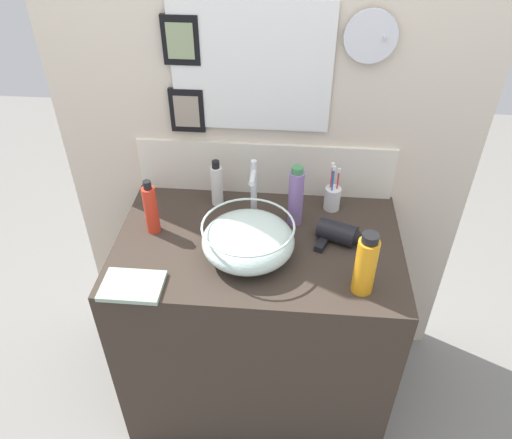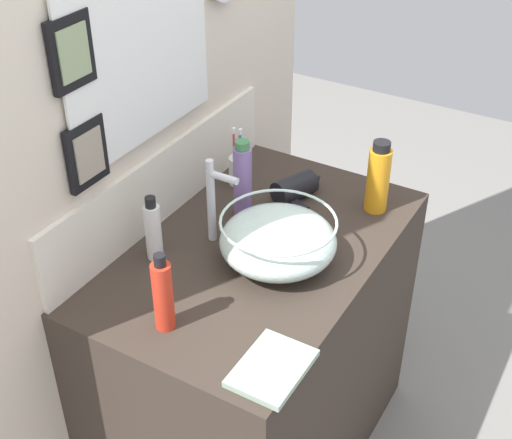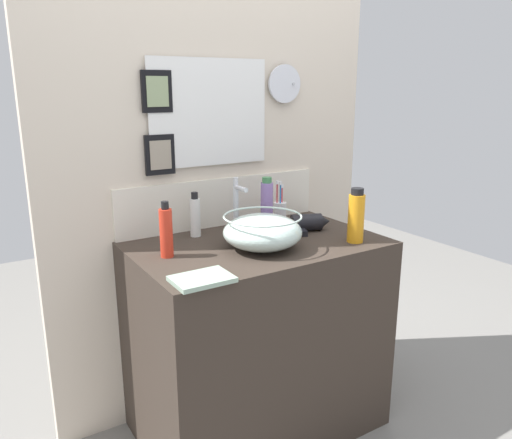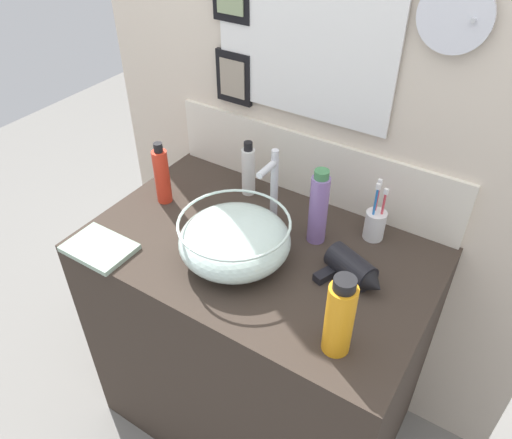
{
  "view_description": "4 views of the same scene",
  "coord_description": "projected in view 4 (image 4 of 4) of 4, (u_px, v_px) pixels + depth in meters",
  "views": [
    {
      "loc": [
        0.11,
        -1.36,
        2.04
      ],
      "look_at": [
        -0.01,
        0.0,
        0.98
      ],
      "focal_mm": 35.0,
      "sensor_mm": 36.0,
      "label": 1
    },
    {
      "loc": [
        -1.38,
        -0.81,
        2.07
      ],
      "look_at": [
        -0.01,
        0.0,
        0.98
      ],
      "focal_mm": 50.0,
      "sensor_mm": 36.0,
      "label": 2
    },
    {
      "loc": [
        -1.06,
        -1.68,
        1.5
      ],
      "look_at": [
        -0.01,
        0.0,
        0.98
      ],
      "focal_mm": 35.0,
      "sensor_mm": 36.0,
      "label": 3
    },
    {
      "loc": [
        0.59,
        -0.94,
        1.85
      ],
      "look_at": [
        -0.01,
        0.0,
        0.98
      ],
      "focal_mm": 35.0,
      "sensor_mm": 36.0,
      "label": 4
    }
  ],
  "objects": [
    {
      "name": "ground_plane",
      "position": [
        258.0,
        409.0,
        2.02
      ],
      "size": [
        6.0,
        6.0,
        0.0
      ],
      "primitive_type": "plane",
      "color": "gray"
    },
    {
      "name": "vanity_counter",
      "position": [
        258.0,
        340.0,
        1.75
      ],
      "size": [
        1.03,
        0.64,
        0.88
      ],
      "primitive_type": "cube",
      "color": "#382D26",
      "rests_on": "ground"
    },
    {
      "name": "back_panel",
      "position": [
        320.0,
        101.0,
        1.51
      ],
      "size": [
        1.62,
        0.09,
        2.4
      ],
      "color": "beige",
      "rests_on": "ground"
    },
    {
      "name": "glass_bowl_sink",
      "position": [
        235.0,
        240.0,
        1.39
      ],
      "size": [
        0.32,
        0.32,
        0.14
      ],
      "color": "silver",
      "rests_on": "vanity_counter"
    },
    {
      "name": "faucet",
      "position": [
        273.0,
        184.0,
        1.49
      ],
      "size": [
        0.02,
        0.1,
        0.26
      ],
      "color": "silver",
      "rests_on": "vanity_counter"
    },
    {
      "name": "hair_drier",
      "position": [
        353.0,
        270.0,
        1.35
      ],
      "size": [
        0.19,
        0.14,
        0.08
      ],
      "color": "black",
      "rests_on": "vanity_counter"
    },
    {
      "name": "toothbrush_cup",
      "position": [
        375.0,
        224.0,
        1.48
      ],
      "size": [
        0.06,
        0.06,
        0.2
      ],
      "color": "white",
      "rests_on": "vanity_counter"
    },
    {
      "name": "soap_dispenser",
      "position": [
        162.0,
        175.0,
        1.6
      ],
      "size": [
        0.05,
        0.05,
        0.22
      ],
      "color": "red",
      "rests_on": "vanity_counter"
    },
    {
      "name": "spray_bottle",
      "position": [
        340.0,
        317.0,
        1.13
      ],
      "size": [
        0.07,
        0.07,
        0.23
      ],
      "color": "orange",
      "rests_on": "vanity_counter"
    },
    {
      "name": "shampoo_bottle",
      "position": [
        318.0,
        208.0,
        1.44
      ],
      "size": [
        0.06,
        0.06,
        0.24
      ],
      "color": "#8C6BB2",
      "rests_on": "vanity_counter"
    },
    {
      "name": "lotion_bottle",
      "position": [
        248.0,
        170.0,
        1.65
      ],
      "size": [
        0.04,
        0.04,
        0.19
      ],
      "color": "white",
      "rests_on": "vanity_counter"
    },
    {
      "name": "hand_towel",
      "position": [
        99.0,
        248.0,
        1.46
      ],
      "size": [
        0.2,
        0.14,
        0.02
      ],
      "primitive_type": "cube",
      "color": "#99B29E",
      "rests_on": "vanity_counter"
    }
  ]
}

